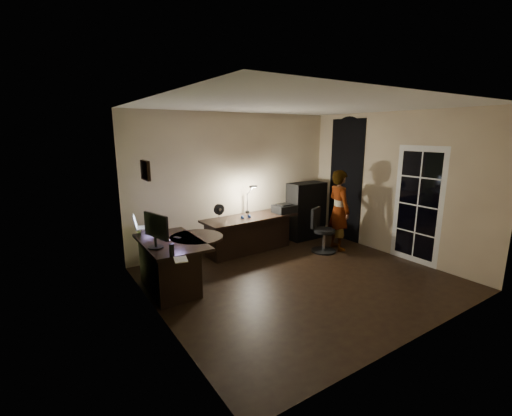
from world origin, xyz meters
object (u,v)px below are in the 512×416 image
desk_right (250,234)px  cabinet (306,211)px  desk_left (172,265)px  office_chair (324,231)px  person (339,210)px  monitor (155,236)px

desk_right → cabinet: 1.56m
desk_left → desk_right: (1.86, 0.75, -0.02)m
cabinet → office_chair: cabinet is taller
office_chair → person: size_ratio=0.54×
desk_right → monitor: (-2.14, -0.94, 0.58)m
desk_right → person: (1.59, -0.81, 0.44)m
desk_left → office_chair: 3.09m
desk_left → office_chair: (3.09, -0.04, 0.05)m
cabinet → person: bearing=-86.4°
desk_right → desk_left: bearing=-160.3°
monitor → person: bearing=-13.9°
cabinet → office_chair: 0.96m
desk_left → office_chair: office_chair is taller
monitor → office_chair: (3.37, 0.15, -0.50)m
desk_left → person: 3.47m
desk_left → desk_right: desk_left is taller
office_chair → person: bearing=-25.9°
person → desk_left: bearing=103.1°
desk_left → cabinet: cabinet is taller
desk_left → desk_right: 2.01m
monitor → office_chair: 3.41m
desk_right → office_chair: 1.46m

